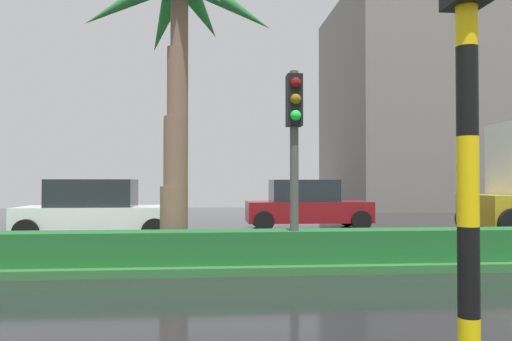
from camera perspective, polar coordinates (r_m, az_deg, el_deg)
name	(u,v)px	position (r m, az deg, el deg)	size (l,w,h in m)	color
palm_tree_centre_left	(178,25)	(11.10, -8.54, 15.49)	(4.03, 4.00, 6.21)	brown
traffic_signal_median_right	(294,130)	(9.65, 4.23, 4.41)	(0.28, 0.43, 3.57)	#4C4C47
traffic_signal_foreground	(465,36)	(4.29, 21.99, 13.52)	(0.28, 0.43, 4.00)	yellow
car_in_traffic_third	(96,211)	(15.27, -17.10, -4.29)	(4.30, 2.02, 1.72)	white
car_in_traffic_fourth	(306,205)	(18.37, 5.56, -3.81)	(4.30, 2.02, 1.72)	maroon
building_far_right	(467,106)	(36.91, 22.10, 6.56)	(17.13, 11.66, 13.17)	slate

